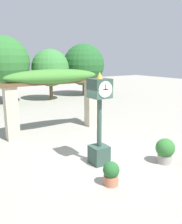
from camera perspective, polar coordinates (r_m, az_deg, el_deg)
name	(u,v)px	position (r m, az deg, el deg)	size (l,w,h in m)	color
ground_plane	(101,160)	(8.46, 2.45, -11.37)	(60.00, 60.00, 0.00)	gray
pedestal_clock	(99,119)	(7.67, 2.02, -1.72)	(0.61, 0.65, 3.05)	#2D473D
pergola	(54,85)	(11.10, -8.87, 6.50)	(5.14, 1.11, 2.98)	#BCB299
potted_plant_near_left	(165,150)	(8.41, 17.39, -8.73)	(0.64, 0.64, 0.85)	gray
potted_plant_near_right	(111,173)	(6.82, 4.85, -14.44)	(0.46, 0.46, 0.68)	#B26B4C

